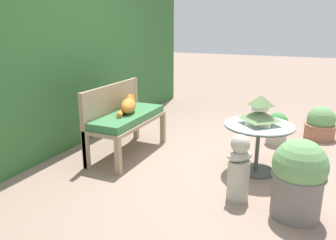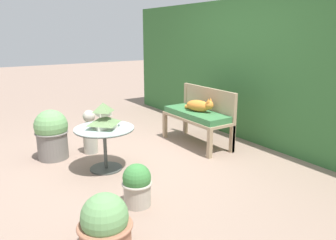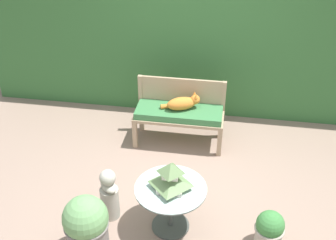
{
  "view_description": "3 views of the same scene",
  "coord_description": "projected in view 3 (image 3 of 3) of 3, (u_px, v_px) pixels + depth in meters",
  "views": [
    {
      "loc": [
        -3.48,
        -0.95,
        1.59
      ],
      "look_at": [
        -0.24,
        0.51,
        0.56
      ],
      "focal_mm": 35.0,
      "sensor_mm": 36.0,
      "label": 1
    },
    {
      "loc": [
        3.74,
        -1.96,
        1.71
      ],
      "look_at": [
        0.11,
        0.44,
        0.55
      ],
      "focal_mm": 35.0,
      "sensor_mm": 36.0,
      "label": 2
    },
    {
      "loc": [
        0.51,
        -3.66,
        3.48
      ],
      "look_at": [
        -0.19,
        0.62,
        0.68
      ],
      "focal_mm": 45.0,
      "sensor_mm": 36.0,
      "label": 3
    }
  ],
  "objects": [
    {
      "name": "ground",
      "position": [
        175.0,
        197.0,
        4.99
      ],
      "size": [
        30.0,
        30.0,
        0.0
      ],
      "primitive_type": "plane",
      "color": "gray"
    },
    {
      "name": "foliage_hedge_back",
      "position": [
        198.0,
        36.0,
        6.32
      ],
      "size": [
        6.4,
        0.82,
        2.23
      ],
      "primitive_type": "cube",
      "color": "#336633",
      "rests_on": "ground"
    },
    {
      "name": "garden_bench",
      "position": [
        179.0,
        115.0,
        5.69
      ],
      "size": [
        1.21,
        0.49,
        0.54
      ],
      "color": "tan",
      "rests_on": "ground"
    },
    {
      "name": "bench_backrest",
      "position": [
        181.0,
        95.0,
        5.78
      ],
      "size": [
        1.21,
        0.06,
        0.88
      ],
      "color": "tan",
      "rests_on": "ground"
    },
    {
      "name": "cat",
      "position": [
        183.0,
        103.0,
        5.6
      ],
      "size": [
        0.53,
        0.31,
        0.23
      ],
      "rotation": [
        0.0,
        0.0,
        0.4
      ],
      "color": "orange",
      "rests_on": "garden_bench"
    },
    {
      "name": "patio_table",
      "position": [
        171.0,
        196.0,
        4.37
      ],
      "size": [
        0.75,
        0.75,
        0.56
      ],
      "color": "#424742",
      "rests_on": "ground"
    },
    {
      "name": "pagoda_birdhouse",
      "position": [
        171.0,
        178.0,
        4.23
      ],
      "size": [
        0.35,
        0.35,
        0.32
      ],
      "color": "beige",
      "rests_on": "patio_table"
    },
    {
      "name": "garden_bust",
      "position": [
        109.0,
        195.0,
        4.58
      ],
      "size": [
        0.27,
        0.28,
        0.64
      ],
      "rotation": [
        0.0,
        0.0,
        -0.81
      ],
      "color": "#B7B2A3",
      "rests_on": "ground"
    },
    {
      "name": "potted_plant_bench_left",
      "position": [
        87.0,
        226.0,
        4.13
      ],
      "size": [
        0.45,
        0.45,
        0.7
      ],
      "color": "slate",
      "rests_on": "ground"
    },
    {
      "name": "potted_plant_patio_mid",
      "position": [
        269.0,
        230.0,
        4.27
      ],
      "size": [
        0.31,
        0.31,
        0.45
      ],
      "color": "#ADA393",
      "rests_on": "ground"
    }
  ]
}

